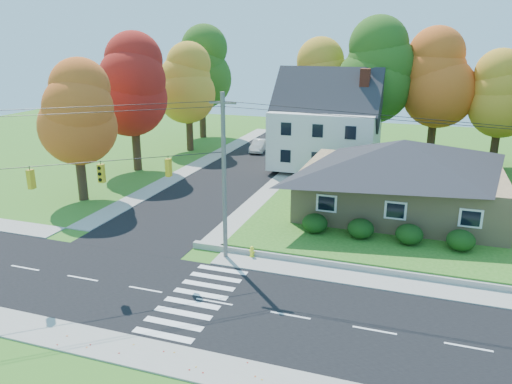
% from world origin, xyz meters
% --- Properties ---
extents(ground, '(120.00, 120.00, 0.00)m').
position_xyz_m(ground, '(0.00, 0.00, 0.00)').
color(ground, '#3D7923').
extents(road_main, '(90.00, 8.00, 0.02)m').
position_xyz_m(road_main, '(0.00, 0.00, 0.01)').
color(road_main, black).
rests_on(road_main, ground).
extents(road_cross, '(8.00, 44.00, 0.02)m').
position_xyz_m(road_cross, '(-8.00, 26.00, 0.01)').
color(road_cross, black).
rests_on(road_cross, ground).
extents(sidewalk_north, '(90.00, 2.00, 0.08)m').
position_xyz_m(sidewalk_north, '(0.00, 5.00, 0.04)').
color(sidewalk_north, '#9C9A90').
rests_on(sidewalk_north, ground).
extents(sidewalk_south, '(90.00, 2.00, 0.08)m').
position_xyz_m(sidewalk_south, '(0.00, -5.00, 0.04)').
color(sidewalk_south, '#9C9A90').
rests_on(sidewalk_south, ground).
extents(lawn, '(30.00, 30.00, 0.50)m').
position_xyz_m(lawn, '(13.00, 21.00, 0.25)').
color(lawn, '#3D7923').
rests_on(lawn, ground).
extents(ranch_house, '(14.60, 10.60, 5.40)m').
position_xyz_m(ranch_house, '(8.00, 16.00, 3.27)').
color(ranch_house, tan).
rests_on(ranch_house, lawn).
extents(colonial_house, '(10.40, 8.40, 9.60)m').
position_xyz_m(colonial_house, '(0.04, 28.00, 4.58)').
color(colonial_house, silver).
rests_on(colonial_house, lawn).
extents(hedge_row, '(10.70, 1.70, 1.27)m').
position_xyz_m(hedge_row, '(7.50, 9.80, 1.14)').
color(hedge_row, '#163A10').
rests_on(hedge_row, lawn).
extents(traffic_infrastructure, '(38.10, 10.66, 10.00)m').
position_xyz_m(traffic_infrastructure, '(-0.15, 1.35, 5.15)').
color(traffic_infrastructure, '#666059').
rests_on(traffic_infrastructure, ground).
extents(tree_lot_0, '(6.72, 6.72, 12.51)m').
position_xyz_m(tree_lot_0, '(-2.00, 34.00, 8.31)').
color(tree_lot_0, '#3F2A19').
rests_on(tree_lot_0, lawn).
extents(tree_lot_1, '(7.84, 7.84, 14.60)m').
position_xyz_m(tree_lot_1, '(4.00, 33.00, 9.61)').
color(tree_lot_1, '#3F2A19').
rests_on(tree_lot_1, lawn).
extents(tree_lot_2, '(7.28, 7.28, 13.56)m').
position_xyz_m(tree_lot_2, '(10.00, 34.00, 8.96)').
color(tree_lot_2, '#3F2A19').
rests_on(tree_lot_2, lawn).
extents(tree_lot_3, '(6.16, 6.16, 11.47)m').
position_xyz_m(tree_lot_3, '(16.00, 33.00, 7.65)').
color(tree_lot_3, '#3F2A19').
rests_on(tree_lot_3, lawn).
extents(tree_west_0, '(6.16, 6.16, 11.47)m').
position_xyz_m(tree_west_0, '(-17.00, 12.00, 7.15)').
color(tree_west_0, '#3F2A19').
rests_on(tree_west_0, ground).
extents(tree_west_1, '(7.28, 7.28, 13.56)m').
position_xyz_m(tree_west_1, '(-18.00, 22.00, 8.46)').
color(tree_west_1, '#3F2A19').
rests_on(tree_west_1, ground).
extents(tree_west_2, '(6.72, 6.72, 12.51)m').
position_xyz_m(tree_west_2, '(-17.00, 32.00, 7.81)').
color(tree_west_2, '#3F2A19').
rests_on(tree_west_2, ground).
extents(tree_west_3, '(7.84, 7.84, 14.60)m').
position_xyz_m(tree_west_3, '(-19.00, 40.00, 9.11)').
color(tree_west_3, '#3F2A19').
rests_on(tree_west_3, ground).
extents(white_car, '(1.79, 4.31, 1.39)m').
position_xyz_m(white_car, '(-8.98, 33.95, 0.71)').
color(white_car, silver).
rests_on(white_car, road_cross).
extents(fire_hydrant, '(0.42, 0.33, 0.74)m').
position_xyz_m(fire_hydrant, '(0.03, 5.70, 0.35)').
color(fire_hydrant, yellow).
rests_on(fire_hydrant, ground).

